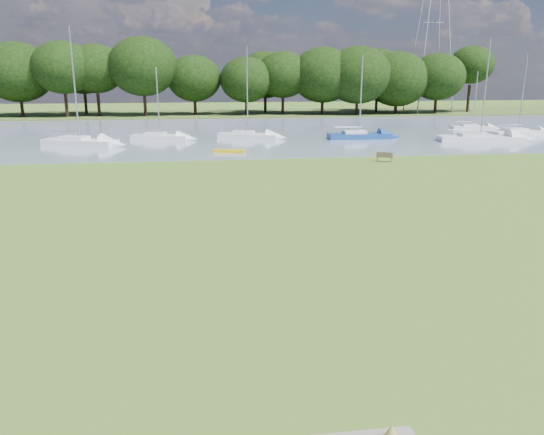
{
  "coord_description": "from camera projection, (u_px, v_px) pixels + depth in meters",
  "views": [
    {
      "loc": [
        -1.87,
        -20.98,
        6.86
      ],
      "look_at": [
        0.79,
        -2.0,
        1.62
      ],
      "focal_mm": 35.0,
      "sensor_mm": 36.0,
      "label": 1
    }
  ],
  "objects": [
    {
      "name": "ground",
      "position": [
        247.0,
        243.0,
        22.1
      ],
      "size": [
        220.0,
        220.0,
        0.0
      ],
      "primitive_type": "plane",
      "color": "olive"
    },
    {
      "name": "river",
      "position": [
        213.0,
        133.0,
        62.22
      ],
      "size": [
        220.0,
        40.0,
        0.1
      ],
      "primitive_type": "cube",
      "color": "gray",
      "rests_on": "ground"
    },
    {
      "name": "far_bank",
      "position": [
        208.0,
        114.0,
        90.88
      ],
      "size": [
        220.0,
        20.0,
        0.4
      ],
      "primitive_type": "cube",
      "color": "#4C6626",
      "rests_on": "ground"
    },
    {
      "name": "riverbank_bench",
      "position": [
        384.0,
        157.0,
        42.19
      ],
      "size": [
        1.32,
        0.86,
        0.79
      ],
      "rotation": [
        0.0,
        0.0,
        -0.41
      ],
      "color": "brown",
      "rests_on": "ground"
    },
    {
      "name": "kayak",
      "position": [
        229.0,
        151.0,
        46.69
      ],
      "size": [
        2.88,
        1.59,
        0.28
      ],
      "primitive_type": "cube",
      "rotation": [
        0.0,
        0.0,
        -0.35
      ],
      "color": "yellow",
      "rests_on": "river"
    },
    {
      "name": "tree_line",
      "position": [
        147.0,
        71.0,
        83.92
      ],
      "size": [
        125.28,
        9.94,
        12.03
      ],
      "color": "black",
      "rests_on": "far_bank"
    },
    {
      "name": "sailboat_0",
      "position": [
        518.0,
        131.0,
        59.58
      ],
      "size": [
        7.57,
        3.45,
        8.74
      ],
      "rotation": [
        0.0,
        0.0,
        0.2
      ],
      "color": "silver",
      "rests_on": "river"
    },
    {
      "name": "sailboat_2",
      "position": [
        359.0,
        134.0,
        56.53
      ],
      "size": [
        6.74,
        1.96,
        8.61
      ],
      "rotation": [
        0.0,
        0.0,
        -0.01
      ],
      "color": "navy",
      "rests_on": "river"
    },
    {
      "name": "sailboat_3",
      "position": [
        472.0,
        126.0,
        65.76
      ],
      "size": [
        5.4,
        2.04,
        6.99
      ],
      "rotation": [
        0.0,
        0.0,
        -0.11
      ],
      "color": "silver",
      "rests_on": "river"
    },
    {
      "name": "sailboat_4",
      "position": [
        159.0,
        135.0,
        55.65
      ],
      "size": [
        6.21,
        3.23,
        7.4
      ],
      "rotation": [
        0.0,
        0.0,
        -0.27
      ],
      "color": "silver",
      "rests_on": "river"
    },
    {
      "name": "sailboat_7",
      "position": [
        480.0,
        136.0,
        54.44
      ],
      "size": [
        8.76,
        3.64,
        10.17
      ],
      "rotation": [
        0.0,
        0.0,
        -0.15
      ],
      "color": "silver",
      "rests_on": "river"
    },
    {
      "name": "sailboat_8",
      "position": [
        247.0,
        134.0,
        56.9
      ],
      "size": [
        6.59,
        3.78,
        9.54
      ],
      "rotation": [
        0.0,
        0.0,
        -0.34
      ],
      "color": "silver",
      "rests_on": "river"
    },
    {
      "name": "sailboat_9",
      "position": [
        79.0,
        140.0,
        51.42
      ],
      "size": [
        7.69,
        4.83,
        10.97
      ],
      "rotation": [
        0.0,
        0.0,
        -0.4
      ],
      "color": "silver",
      "rests_on": "river"
    }
  ]
}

